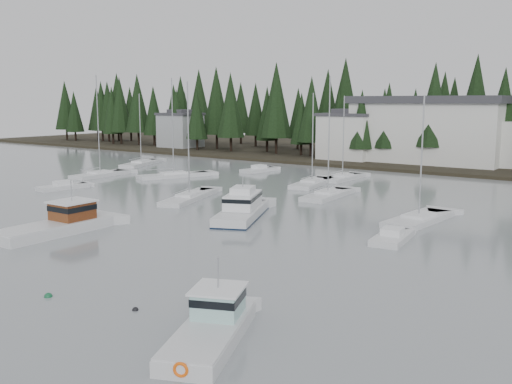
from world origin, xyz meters
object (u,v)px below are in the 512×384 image
sailboat_2 (328,196)px  runabout_0 (63,188)px  harbor_inn (441,131)px  sailboat_5 (141,164)px  sailboat_1 (190,199)px  sailboat_13 (312,184)px  lobster_boat_brown (57,226)px  sailboat_6 (100,176)px  sailboat_4 (342,179)px  runabout_1 (392,239)px  house_west (348,135)px  house_far_west (180,129)px  sailboat_9 (419,221)px  runabout_3 (259,171)px  cabin_cruiser_center (242,211)px  lobster_boat_teal (212,330)px  sailboat_7 (174,177)px

sailboat_2 → runabout_0: bearing=111.6°
harbor_inn → sailboat_5: bearing=-145.7°
sailboat_1 → sailboat_13: 17.97m
lobster_boat_brown → runabout_0: lobster_boat_brown is taller
sailboat_6 → runabout_0: bearing=-153.8°
sailboat_4 → runabout_1: bearing=-146.3°
sailboat_6 → sailboat_2: bearing=-87.8°
house_west → harbor_inn: (15.04, 3.34, 1.12)m
house_far_west → sailboat_9: (70.26, -43.54, -4.35)m
lobster_boat_brown → sailboat_4: (3.88, 42.09, -0.48)m
house_far_west → sailboat_9: bearing=-31.8°
runabout_0 → house_west: bearing=-7.0°
house_far_west → runabout_3: size_ratio=1.32×
house_west → cabin_cruiser_center: (14.43, -49.27, -4.00)m
sailboat_5 → sailboat_13: bearing=-116.1°
runabout_0 → sailboat_13: bearing=-38.9°
runabout_1 → runabout_3: size_ratio=0.87×
sailboat_2 → runabout_3: 24.33m
harbor_inn → sailboat_6: size_ratio=2.00×
sailboat_6 → lobster_boat_brown: bearing=-137.7°
sailboat_9 → sailboat_5: bearing=77.1°
sailboat_2 → runabout_3: (-19.74, 14.22, 0.05)m
lobster_boat_teal → sailboat_9: bearing=-20.3°
house_far_west → sailboat_4: size_ratio=0.72×
sailboat_6 → sailboat_4: bearing=-63.2°
lobster_boat_brown → sailboat_13: (3.08, 35.29, -0.48)m
lobster_boat_brown → lobster_boat_teal: 25.30m
sailboat_2 → runabout_1: size_ratio=2.45×
sailboat_5 → house_west: bearing=-67.4°
sailboat_1 → runabout_1: bearing=-119.1°
sailboat_4 → sailboat_13: sailboat_13 is taller
harbor_inn → sailboat_6: 54.31m
house_west → lobster_boat_teal: size_ratio=1.24×
sailboat_9 → sailboat_6: bearing=90.5°
lobster_boat_teal → sailboat_5: (-55.69, 47.06, -0.42)m
harbor_inn → sailboat_6: sailboat_6 is taller
sailboat_4 → lobster_boat_brown: bearing=174.6°
house_west → sailboat_2: (15.29, -34.67, -4.58)m
sailboat_13 → lobster_boat_teal: bearing=-165.4°
sailboat_1 → sailboat_13: bearing=-36.0°
cabin_cruiser_center → sailboat_6: bearing=47.6°
cabin_cruiser_center → sailboat_4: 28.71m
cabin_cruiser_center → sailboat_5: 47.25m
runabout_0 → sailboat_2: bearing=-55.7°
sailboat_1 → runabout_3: bearing=-0.1°
sailboat_4 → sailboat_9: bearing=-138.5°
harbor_inn → runabout_0: harbor_inn is taller
sailboat_5 → sailboat_7: sailboat_7 is taller
runabout_0 → runabout_1: 42.73m
lobster_boat_brown → sailboat_1: 18.26m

